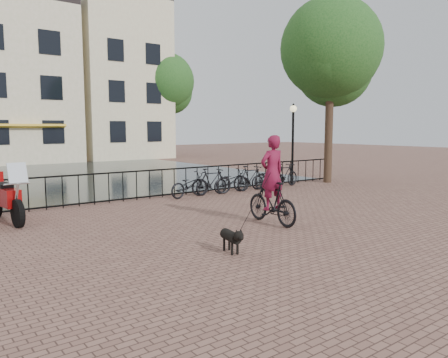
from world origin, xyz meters
TOP-DOWN VIEW (x-y plane):
  - ground at (0.00, 0.00)m, footprint 100.00×100.00m
  - canal_water at (0.00, 17.30)m, footprint 20.00×20.00m
  - railing at (0.00, 8.00)m, footprint 20.00×0.05m
  - canal_house_mid at (0.50, 30.00)m, footprint 8.00×9.50m
  - canal_house_right at (8.50, 30.00)m, footprint 7.00×9.00m
  - tree_near_right at (9.20, 7.30)m, footprint 4.48×4.48m
  - tree_far_right at (12.00, 27.00)m, footprint 4.76×4.76m
  - lamp_post at (7.20, 7.60)m, footprint 0.30×0.30m
  - cyclist at (1.13, 2.44)m, footprint 0.88×1.99m
  - dog at (-1.34, 1.00)m, footprint 0.40×0.82m
  - motorcycle at (-4.32, 6.82)m, footprint 0.80×2.38m
  - parked_bike_0 at (1.80, 7.40)m, footprint 1.78×0.82m
  - parked_bike_1 at (2.75, 7.40)m, footprint 1.71×0.66m
  - parked_bike_2 at (3.70, 7.40)m, footprint 1.73×0.64m
  - parked_bike_3 at (4.65, 7.40)m, footprint 1.69×0.56m
  - parked_bike_4 at (5.60, 7.40)m, footprint 1.75×0.70m
  - parked_bike_5 at (6.55, 7.40)m, footprint 1.70×0.64m

SIDE VIEW (x-z plane):
  - ground at x=0.00m, z-range 0.00..0.00m
  - canal_water at x=0.00m, z-range 0.00..0.00m
  - dog at x=-1.34m, z-range 0.00..0.53m
  - parked_bike_0 at x=1.80m, z-range 0.00..0.90m
  - parked_bike_2 at x=3.70m, z-range 0.00..0.90m
  - parked_bike_4 at x=5.60m, z-range 0.00..0.90m
  - parked_bike_1 at x=2.75m, z-range 0.00..1.00m
  - parked_bike_3 at x=4.65m, z-range 0.00..1.00m
  - parked_bike_5 at x=6.55m, z-range 0.00..1.00m
  - railing at x=0.00m, z-range -0.01..1.02m
  - motorcycle at x=-4.32m, z-range 0.00..1.67m
  - cyclist at x=1.13m, z-range -0.32..2.36m
  - lamp_post at x=7.20m, z-range 0.65..4.10m
  - canal_house_mid at x=0.50m, z-range 0.00..11.80m
  - tree_near_right at x=9.20m, z-range 1.85..10.09m
  - tree_far_right at x=12.00m, z-range 1.97..10.73m
  - canal_house_right at x=8.50m, z-range 0.00..13.30m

